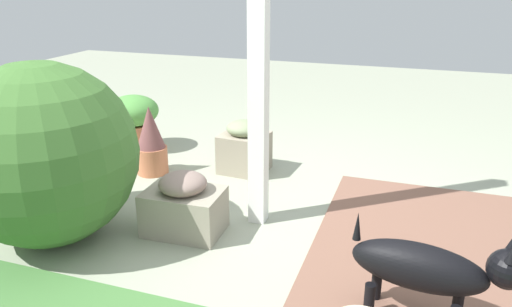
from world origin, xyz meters
TOP-DOWN VIEW (x-y plane):
  - ground_plane at (0.00, 0.00)m, footprint 12.00×12.00m
  - brick_path at (-1.15, 0.36)m, footprint 1.80×2.40m
  - porch_pillar at (0.16, 0.05)m, footprint 0.11×0.11m
  - stone_planter_nearest at (0.55, -0.73)m, footprint 0.39×0.36m
  - stone_planter_mid at (0.55, 0.35)m, footprint 0.49×0.35m
  - round_shrub at (1.27, 0.67)m, footprint 1.09×1.09m
  - terracotta_pot_broad at (1.69, -0.91)m, footprint 0.46×0.46m
  - terracotta_pot_spiky at (1.24, -0.45)m, footprint 0.25×0.25m
  - dog at (-0.89, 0.78)m, footprint 0.75×0.28m

SIDE VIEW (x-z plane):
  - ground_plane at x=0.00m, z-range 0.00..0.00m
  - brick_path at x=-1.15m, z-range 0.00..0.02m
  - stone_planter_mid at x=0.55m, z-range -0.02..0.38m
  - stone_planter_nearest at x=0.55m, z-range -0.01..0.42m
  - terracotta_pot_spiky at x=1.24m, z-range -0.01..0.55m
  - dog at x=-0.89m, z-range 0.04..0.55m
  - terracotta_pot_broad at x=1.69m, z-range 0.05..0.55m
  - round_shrub at x=1.27m, z-range 0.00..1.09m
  - porch_pillar at x=0.16m, z-range 0.00..2.29m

